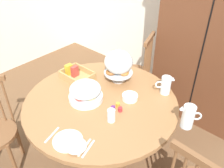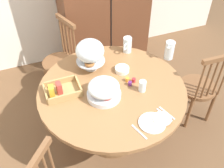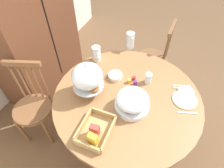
# 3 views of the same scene
# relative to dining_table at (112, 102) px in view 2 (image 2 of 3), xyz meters

# --- Properties ---
(ground_plane) EXTENTS (10.00, 10.00, 0.00)m
(ground_plane) POSITION_rel_dining_table_xyz_m (0.06, -0.15, -0.56)
(ground_plane) COLOR brown
(dining_table) EXTENTS (1.36, 1.36, 0.74)m
(dining_table) POSITION_rel_dining_table_xyz_m (0.00, 0.00, 0.00)
(dining_table) COLOR olive
(dining_table) RESTS_ON ground_plane
(windsor_chair_near_window) EXTENTS (0.43, 0.43, 0.97)m
(windsor_chair_near_window) POSITION_rel_dining_table_xyz_m (-0.30, 0.93, -0.10)
(windsor_chair_near_window) COLOR brown
(windsor_chair_near_window) RESTS_ON ground_plane
(windsor_chair_facing_door) EXTENTS (0.40, 0.40, 0.97)m
(windsor_chair_facing_door) POSITION_rel_dining_table_xyz_m (0.98, -0.07, -0.10)
(windsor_chair_facing_door) COLOR brown
(windsor_chair_facing_door) RESTS_ON ground_plane
(pastry_stand_with_dome) EXTENTS (0.28, 0.28, 0.34)m
(pastry_stand_with_dome) POSITION_rel_dining_table_xyz_m (-0.09, 0.34, 0.38)
(pastry_stand_with_dome) COLOR silver
(pastry_stand_with_dome) RESTS_ON dining_table
(fruit_platter_covered) EXTENTS (0.30, 0.30, 0.18)m
(fruit_platter_covered) POSITION_rel_dining_table_xyz_m (-0.11, -0.08, 0.27)
(fruit_platter_covered) COLOR silver
(fruit_platter_covered) RESTS_ON dining_table
(orange_juice_pitcher) EXTENTS (0.14, 0.14, 0.17)m
(orange_juice_pitcher) POSITION_rel_dining_table_xyz_m (0.36, 0.48, 0.26)
(orange_juice_pitcher) COLOR silver
(orange_juice_pitcher) RESTS_ON dining_table
(milk_pitcher) EXTENTS (0.16, 0.12, 0.19)m
(milk_pitcher) POSITION_rel_dining_table_xyz_m (0.71, 0.21, 0.27)
(milk_pitcher) COLOR silver
(milk_pitcher) RESTS_ON dining_table
(cereal_basket) EXTENTS (0.32, 0.24, 0.12)m
(cereal_basket) POSITION_rel_dining_table_xyz_m (-0.45, 0.11, 0.22)
(cereal_basket) COLOR tan
(cereal_basket) RESTS_ON dining_table
(china_plate_large) EXTENTS (0.22, 0.22, 0.01)m
(china_plate_large) POSITION_rel_dining_table_xyz_m (0.15, -0.50, 0.19)
(china_plate_large) COLOR white
(china_plate_large) RESTS_ON dining_table
(china_plate_small) EXTENTS (0.15, 0.15, 0.01)m
(china_plate_small) POSITION_rel_dining_table_xyz_m (0.24, -0.50, 0.20)
(china_plate_small) COLOR white
(china_plate_small) RESTS_ON china_plate_large
(cereal_bowl) EXTENTS (0.14, 0.14, 0.04)m
(cereal_bowl) POSITION_rel_dining_table_xyz_m (0.18, 0.19, 0.21)
(cereal_bowl) COLOR white
(cereal_bowl) RESTS_ON dining_table
(drinking_glass) EXTENTS (0.06, 0.06, 0.11)m
(drinking_glass) POSITION_rel_dining_table_xyz_m (0.24, -0.13, 0.24)
(drinking_glass) COLOR silver
(drinking_glass) RESTS_ON dining_table
(jam_jar_strawberry) EXTENTS (0.04, 0.04, 0.04)m
(jam_jar_strawberry) POSITION_rel_dining_table_xyz_m (0.22, 0.01, 0.20)
(jam_jar_strawberry) COLOR #B7282D
(jam_jar_strawberry) RESTS_ON dining_table
(jam_jar_apricot) EXTENTS (0.04, 0.04, 0.04)m
(jam_jar_apricot) POSITION_rel_dining_table_xyz_m (0.17, 0.04, 0.20)
(jam_jar_apricot) COLOR orange
(jam_jar_apricot) RESTS_ON dining_table
(jam_jar_grape) EXTENTS (0.04, 0.04, 0.04)m
(jam_jar_grape) POSITION_rel_dining_table_xyz_m (0.17, -0.02, 0.20)
(jam_jar_grape) COLOR #5B2366
(jam_jar_grape) RESTS_ON dining_table
(table_knife) EXTENTS (0.06, 0.17, 0.01)m
(table_knife) POSITION_rel_dining_table_xyz_m (0.28, -0.46, 0.19)
(table_knife) COLOR silver
(table_knife) RESTS_ON dining_table
(dinner_fork) EXTENTS (0.06, 0.17, 0.01)m
(dinner_fork) POSITION_rel_dining_table_xyz_m (0.31, -0.45, 0.19)
(dinner_fork) COLOR silver
(dinner_fork) RESTS_ON dining_table
(soup_spoon) EXTENTS (0.06, 0.17, 0.01)m
(soup_spoon) POSITION_rel_dining_table_xyz_m (0.02, -0.54, 0.19)
(soup_spoon) COLOR silver
(soup_spoon) RESTS_ON dining_table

